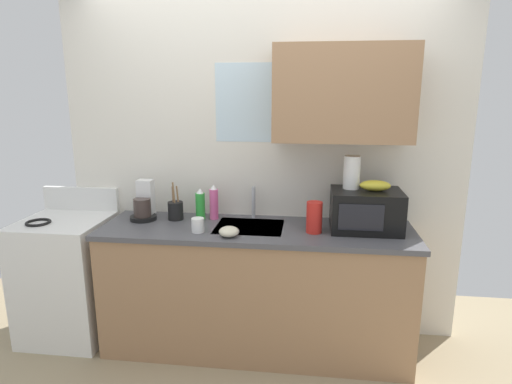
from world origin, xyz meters
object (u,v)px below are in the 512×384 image
banana_bunch (375,186)px  small_bowl (229,232)px  stove_range (69,277)px  dish_soap_bottle_pink (214,203)px  dish_soap_bottle_green (200,205)px  cereal_canister (314,217)px  microwave (366,210)px  mug_white (198,225)px  paper_towel_roll (352,172)px  utensil_crock (176,210)px  coffee_maker (144,205)px

banana_bunch → small_bowl: bearing=-164.9°
stove_range → small_bowl: stove_range is taller
dish_soap_bottle_pink → dish_soap_bottle_green: 0.10m
stove_range → cereal_canister: bearing=-1.7°
microwave → dish_soap_bottle_green: microwave is taller
banana_bunch → mug_white: 1.19m
paper_towel_roll → microwave: bearing=-27.4°
banana_bunch → utensil_crock: 1.40m
dish_soap_bottle_green → utensil_crock: utensil_crock is taller
banana_bunch → small_bowl: banana_bunch is taller
stove_range → banana_bunch: size_ratio=5.40×
banana_bunch → dish_soap_bottle_green: bearing=175.0°
microwave → small_bowl: 0.92m
paper_towel_roll → dish_soap_bottle_pink: size_ratio=0.87×
paper_towel_roll → coffee_maker: bearing=179.7°
microwave → banana_bunch: size_ratio=2.30×
microwave → paper_towel_roll: paper_towel_roll is taller
small_bowl → banana_bunch: bearing=15.1°
dish_soap_bottle_pink → dish_soap_bottle_green: (-0.10, -0.01, -0.01)m
coffee_maker → utensil_crock: utensil_crock is taller
stove_range → microwave: (2.14, 0.04, 0.58)m
dish_soap_bottle_pink → utensil_crock: utensil_crock is taller
paper_towel_roll → small_bowl: 0.90m
microwave → paper_towel_roll: 0.27m
cereal_canister → mug_white: 0.77m
coffee_maker → dish_soap_bottle_green: bearing=6.6°
paper_towel_roll → dish_soap_bottle_pink: bearing=175.8°
coffee_maker → dish_soap_bottle_green: size_ratio=1.23×
dish_soap_bottle_pink → dish_soap_bottle_green: size_ratio=1.12×
dish_soap_bottle_green → mug_white: 0.31m
dish_soap_bottle_pink → cereal_canister: (0.72, -0.22, -0.02)m
coffee_maker → dish_soap_bottle_green: coffee_maker is taller
stove_range → dish_soap_bottle_green: 1.14m
paper_towel_roll → mug_white: size_ratio=2.32×
banana_bunch → small_bowl: 1.00m
microwave → coffee_maker: bearing=177.8°
cereal_canister → utensil_crock: utensil_crock is taller
dish_soap_bottle_pink → utensil_crock: bearing=-169.4°
microwave → mug_white: bearing=-170.3°
microwave → dish_soap_bottle_green: 1.16m
dish_soap_bottle_green → utensil_crock: size_ratio=0.81×
coffee_maker → cereal_canister: bearing=-7.4°
small_bowl → stove_range: bearing=170.8°
banana_bunch → dish_soap_bottle_pink: size_ratio=0.79×
stove_range → banana_bunch: (2.19, 0.05, 0.75)m
dish_soap_bottle_green → small_bowl: 0.46m
stove_range → microwave: bearing=1.2°
cereal_canister → small_bowl: cereal_canister is taller
small_bowl → microwave: bearing=15.8°
microwave → cereal_canister: bearing=-163.8°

